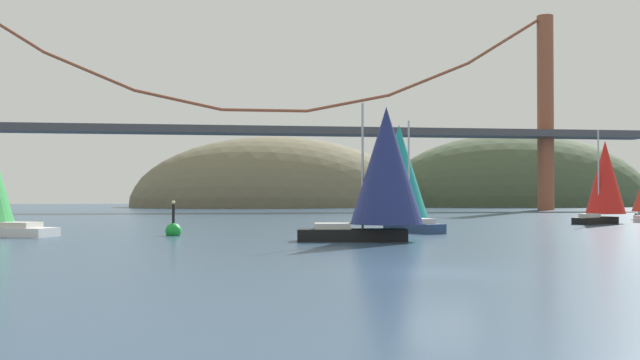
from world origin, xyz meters
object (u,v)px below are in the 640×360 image
sailboat_red_spinnaker (605,180)px  sailboat_navy_sail (384,170)px  channel_buoy (173,230)px  sailboat_teal_sail (400,174)px

sailboat_red_spinnaker → sailboat_navy_sail: bearing=-140.1°
channel_buoy → sailboat_red_spinnaker: bearing=20.2°
sailboat_navy_sail → channel_buoy: size_ratio=3.18×
sailboat_red_spinnaker → channel_buoy: 42.62m
sailboat_navy_sail → channel_buoy: (-12.96, 7.83, -3.94)m
sailboat_navy_sail → sailboat_red_spinnaker: bearing=39.9°
sailboat_red_spinnaker → sailboat_teal_sail: bearing=-154.4°
sailboat_red_spinnaker → channel_buoy: sailboat_red_spinnaker is taller
channel_buoy → sailboat_navy_sail: bearing=-31.1°
sailboat_red_spinnaker → channel_buoy: size_ratio=3.37×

